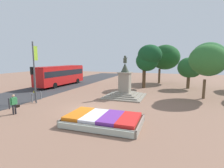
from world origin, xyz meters
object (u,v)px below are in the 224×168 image
(flower_planter, at_px, (103,120))
(banner_pole, at_px, (35,71))
(pedestrian_with_handbag, at_px, (14,103))
(statue_monument, at_px, (125,88))
(kerb_bollard_mid_a, at_px, (9,103))
(kerb_bollard_north, at_px, (41,95))
(kerb_bollard_mid_b, at_px, (32,98))
(traffic_light_mid_block, at_px, (33,78))
(city_bus, at_px, (60,74))

(flower_planter, xyz_separation_m, banner_pole, (-8.70, 3.14, 2.99))
(pedestrian_with_handbag, bearing_deg, flower_planter, 2.82)
(flower_planter, xyz_separation_m, pedestrian_with_handbag, (-7.66, -0.38, 0.62))
(statue_monument, bearing_deg, flower_planter, -84.03)
(kerb_bollard_mid_a, xyz_separation_m, kerb_bollard_north, (-0.07, 4.06, -0.06))
(pedestrian_with_handbag, bearing_deg, kerb_bollard_mid_b, 114.37)
(traffic_light_mid_block, bearing_deg, kerb_bollard_north, 98.99)
(flower_planter, height_order, kerb_bollard_mid_a, kerb_bollard_mid_a)
(flower_planter, relative_size, statue_monument, 1.10)
(city_bus, xyz_separation_m, pedestrian_with_handbag, (5.81, -14.20, -0.94))
(flower_planter, distance_m, kerb_bollard_mid_b, 9.77)
(banner_pole, height_order, kerb_bollard_north, banner_pole)
(kerb_bollard_north, bearing_deg, pedestrian_with_handbag, -70.20)
(flower_planter, bearing_deg, kerb_bollard_north, 153.87)
(pedestrian_with_handbag, bearing_deg, kerb_bollard_north, 109.80)
(pedestrian_with_handbag, xyz_separation_m, kerb_bollard_mid_a, (-1.74, 0.96, -0.40))
(kerb_bollard_mid_b, bearing_deg, traffic_light_mid_block, 95.70)
(traffic_light_mid_block, height_order, kerb_bollard_north, traffic_light_mid_block)
(banner_pole, bearing_deg, flower_planter, -19.87)
(city_bus, relative_size, pedestrian_with_handbag, 6.02)
(city_bus, xyz_separation_m, kerb_bollard_north, (4.00, -9.17, -1.40))
(kerb_bollard_north, bearing_deg, kerb_bollard_mid_a, -89.02)
(statue_monument, bearing_deg, banner_pole, -143.25)
(kerb_bollard_north, bearing_deg, banner_pole, -62.88)
(traffic_light_mid_block, distance_m, kerb_bollard_mid_b, 2.06)
(banner_pole, relative_size, kerb_bollard_mid_a, 6.07)
(statue_monument, height_order, banner_pole, banner_pole)
(statue_monument, xyz_separation_m, kerb_bollard_mid_a, (-8.47, -8.36, -0.50))
(city_bus, relative_size, kerb_bollard_mid_b, 10.51)
(banner_pole, distance_m, kerb_bollard_mid_a, 3.84)
(flower_planter, distance_m, city_bus, 19.36)
(kerb_bollard_mid_a, bearing_deg, pedestrian_with_handbag, -28.93)
(pedestrian_with_handbag, bearing_deg, city_bus, 112.26)
(flower_planter, relative_size, kerb_bollard_mid_a, 5.27)
(banner_pole, bearing_deg, statue_monument, 36.75)
(traffic_light_mid_block, xyz_separation_m, kerb_bollard_north, (-0.18, 1.14, -2.06))
(traffic_light_mid_block, bearing_deg, pedestrian_with_handbag, -67.26)
(traffic_light_mid_block, bearing_deg, flower_planter, -20.68)
(traffic_light_mid_block, height_order, city_bus, traffic_light_mid_block)
(city_bus, bearing_deg, kerb_bollard_mid_b, -68.45)
(banner_pole, xyz_separation_m, kerb_bollard_mid_b, (-0.55, -0.01, -2.81))
(flower_planter, distance_m, banner_pole, 9.72)
(traffic_light_mid_block, relative_size, pedestrian_with_handbag, 2.21)
(statue_monument, relative_size, kerb_bollard_mid_a, 4.79)
(traffic_light_mid_block, bearing_deg, city_bus, 112.08)
(city_bus, bearing_deg, kerb_bollard_north, -66.43)
(statue_monument, xyz_separation_m, kerb_bollard_mid_b, (-8.32, -5.81, -0.53))
(city_bus, distance_m, pedestrian_with_handbag, 15.37)
(banner_pole, bearing_deg, traffic_light_mid_block, 148.34)
(city_bus, distance_m, kerb_bollard_mid_a, 13.91)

